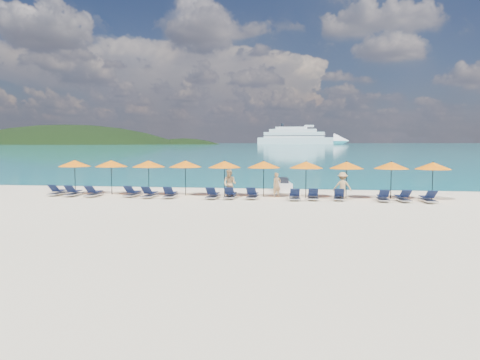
# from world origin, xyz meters

# --- Properties ---
(ground) EXTENTS (1400.00, 1400.00, 0.00)m
(ground) POSITION_xyz_m (0.00, 0.00, 0.00)
(ground) COLOR beige
(sea) EXTENTS (1600.00, 1300.00, 0.01)m
(sea) POSITION_xyz_m (0.00, 660.00, 0.01)
(sea) COLOR #1FA9B2
(sea) RESTS_ON ground
(headland_main) EXTENTS (374.00, 242.00, 126.50)m
(headland_main) POSITION_xyz_m (-300.00, 540.00, -38.00)
(headland_main) COLOR black
(headland_main) RESTS_ON ground
(headland_small) EXTENTS (162.00, 126.00, 85.50)m
(headland_small) POSITION_xyz_m (-150.00, 560.00, -35.00)
(headland_small) COLOR black
(headland_small) RESTS_ON ground
(cruise_ship) EXTENTS (118.38, 32.27, 32.57)m
(cruise_ship) POSITION_xyz_m (1.46, 589.00, 8.48)
(cruise_ship) COLOR silver
(cruise_ship) RESTS_ON ground
(jetski) EXTENTS (1.34, 2.72, 0.93)m
(jetski) POSITION_xyz_m (2.30, 8.29, 0.38)
(jetski) COLOR white
(jetski) RESTS_ON ground
(beachgoer_a) EXTENTS (0.67, 0.62, 1.53)m
(beachgoer_a) POSITION_xyz_m (2.04, 4.79, 0.77)
(beachgoer_a) COLOR tan
(beachgoer_a) RESTS_ON ground
(beachgoer_b) EXTENTS (0.96, 0.72, 1.76)m
(beachgoer_b) POSITION_xyz_m (-0.75, 3.86, 0.88)
(beachgoer_b) COLOR tan
(beachgoer_b) RESTS_ON ground
(beachgoer_c) EXTENTS (1.07, 0.51, 1.64)m
(beachgoer_c) POSITION_xyz_m (5.94, 4.01, 0.82)
(beachgoer_c) COLOR tan
(beachgoer_c) RESTS_ON ground
(umbrella_0) EXTENTS (2.10, 2.10, 2.28)m
(umbrella_0) POSITION_xyz_m (-11.16, 4.81, 2.02)
(umbrella_0) COLOR black
(umbrella_0) RESTS_ON ground
(umbrella_1) EXTENTS (2.10, 2.10, 2.28)m
(umbrella_1) POSITION_xyz_m (-8.69, 4.91, 2.02)
(umbrella_1) COLOR black
(umbrella_1) RESTS_ON ground
(umbrella_2) EXTENTS (2.10, 2.10, 2.28)m
(umbrella_2) POSITION_xyz_m (-6.16, 4.84, 2.02)
(umbrella_2) COLOR black
(umbrella_2) RESTS_ON ground
(umbrella_3) EXTENTS (2.10, 2.10, 2.28)m
(umbrella_3) POSITION_xyz_m (-3.78, 4.98, 2.02)
(umbrella_3) COLOR black
(umbrella_3) RESTS_ON ground
(umbrella_4) EXTENTS (2.10, 2.10, 2.28)m
(umbrella_4) POSITION_xyz_m (-1.24, 4.86, 2.02)
(umbrella_4) COLOR black
(umbrella_4) RESTS_ON ground
(umbrella_5) EXTENTS (2.10, 2.10, 2.28)m
(umbrella_5) POSITION_xyz_m (1.20, 5.04, 2.02)
(umbrella_5) COLOR black
(umbrella_5) RESTS_ON ground
(umbrella_6) EXTENTS (2.10, 2.10, 2.28)m
(umbrella_6) POSITION_xyz_m (3.81, 4.93, 2.02)
(umbrella_6) COLOR black
(umbrella_6) RESTS_ON ground
(umbrella_7) EXTENTS (2.10, 2.10, 2.28)m
(umbrella_7) POSITION_xyz_m (6.23, 4.83, 2.02)
(umbrella_7) COLOR black
(umbrella_7) RESTS_ON ground
(umbrella_8) EXTENTS (2.10, 2.10, 2.28)m
(umbrella_8) POSITION_xyz_m (8.86, 4.99, 2.02)
(umbrella_8) COLOR black
(umbrella_8) RESTS_ON ground
(umbrella_9) EXTENTS (2.10, 2.10, 2.28)m
(umbrella_9) POSITION_xyz_m (11.18, 4.78, 2.02)
(umbrella_9) COLOR black
(umbrella_9) RESTS_ON ground
(lounger_0) EXTENTS (0.63, 1.70, 0.66)m
(lounger_0) POSITION_xyz_m (-11.86, 3.90, 0.24)
(lounger_0) COLOR silver
(lounger_0) RESTS_ON ground
(lounger_1) EXTENTS (0.74, 1.74, 0.66)m
(lounger_1) POSITION_xyz_m (-10.73, 3.70, 0.24)
(lounger_1) COLOR silver
(lounger_1) RESTS_ON ground
(lounger_2) EXTENTS (0.63, 1.71, 0.66)m
(lounger_2) POSITION_xyz_m (-9.30, 3.57, 0.24)
(lounger_2) COLOR silver
(lounger_2) RESTS_ON ground
(lounger_3) EXTENTS (0.75, 1.74, 0.66)m
(lounger_3) POSITION_xyz_m (-6.86, 3.84, 0.24)
(lounger_3) COLOR silver
(lounger_3) RESTS_ON ground
(lounger_4) EXTENTS (0.64, 1.71, 0.66)m
(lounger_4) POSITION_xyz_m (-5.65, 3.50, 0.24)
(lounger_4) COLOR silver
(lounger_4) RESTS_ON ground
(lounger_5) EXTENTS (0.72, 1.73, 0.66)m
(lounger_5) POSITION_xyz_m (-4.38, 3.58, 0.24)
(lounger_5) COLOR silver
(lounger_5) RESTS_ON ground
(lounger_6) EXTENTS (0.65, 1.71, 0.66)m
(lounger_6) POSITION_xyz_m (-1.74, 3.57, 0.24)
(lounger_6) COLOR silver
(lounger_6) RESTS_ON ground
(lounger_7) EXTENTS (0.62, 1.70, 0.66)m
(lounger_7) POSITION_xyz_m (-0.68, 3.73, 0.24)
(lounger_7) COLOR silver
(lounger_7) RESTS_ON ground
(lounger_8) EXTENTS (0.65, 1.71, 0.66)m
(lounger_8) POSITION_xyz_m (0.63, 3.85, 0.24)
(lounger_8) COLOR silver
(lounger_8) RESTS_ON ground
(lounger_9) EXTENTS (0.72, 1.73, 0.66)m
(lounger_9) POSITION_xyz_m (3.16, 3.55, 0.24)
(lounger_9) COLOR silver
(lounger_9) RESTS_ON ground
(lounger_10) EXTENTS (0.63, 1.70, 0.66)m
(lounger_10) POSITION_xyz_m (4.23, 3.79, 0.24)
(lounger_10) COLOR silver
(lounger_10) RESTS_ON ground
(lounger_11) EXTENTS (0.74, 1.74, 0.66)m
(lounger_11) POSITION_xyz_m (5.74, 3.86, 0.24)
(lounger_11) COLOR silver
(lounger_11) RESTS_ON ground
(lounger_12) EXTENTS (0.68, 1.72, 0.66)m
(lounger_12) POSITION_xyz_m (8.20, 3.65, 0.24)
(lounger_12) COLOR silver
(lounger_12) RESTS_ON ground
(lounger_13) EXTENTS (0.79, 1.75, 0.66)m
(lounger_13) POSITION_xyz_m (9.31, 3.71, 0.24)
(lounger_13) COLOR silver
(lounger_13) RESTS_ON ground
(lounger_14) EXTENTS (0.75, 1.74, 0.66)m
(lounger_14) POSITION_xyz_m (10.64, 3.52, 0.24)
(lounger_14) COLOR silver
(lounger_14) RESTS_ON ground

